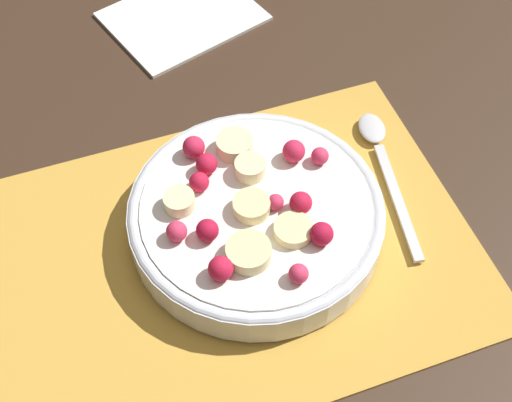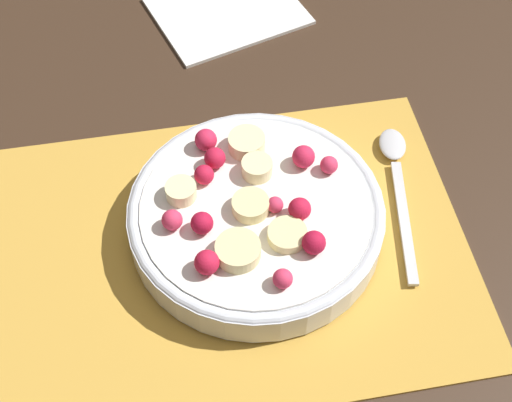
# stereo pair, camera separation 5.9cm
# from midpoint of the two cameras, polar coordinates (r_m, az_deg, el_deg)

# --- Properties ---
(ground_plane) EXTENTS (3.00, 3.00, 0.00)m
(ground_plane) POSITION_cam_midpoint_polar(r_m,az_deg,el_deg) (0.62, 0.48, -4.25)
(ground_plane) COLOR #382619
(placemat) EXTENTS (0.42, 0.30, 0.01)m
(placemat) POSITION_cam_midpoint_polar(r_m,az_deg,el_deg) (0.62, 0.49, -4.11)
(placemat) COLOR gold
(placemat) RESTS_ON ground_plane
(fruit_bowl) EXTENTS (0.22, 0.22, 0.05)m
(fruit_bowl) POSITION_cam_midpoint_polar(r_m,az_deg,el_deg) (0.61, 2.73, -1.27)
(fruit_bowl) COLOR silver
(fruit_bowl) RESTS_ON placemat
(spoon) EXTENTS (0.05, 0.17, 0.01)m
(spoon) POSITION_cam_midpoint_polar(r_m,az_deg,el_deg) (0.68, 13.61, 2.26)
(spoon) COLOR silver
(spoon) RESTS_ON placemat
(napkin) EXTENTS (0.19, 0.17, 0.01)m
(napkin) POSITION_cam_midpoint_polar(r_m,az_deg,el_deg) (0.83, -0.21, 14.97)
(napkin) COLOR white
(napkin) RESTS_ON ground_plane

